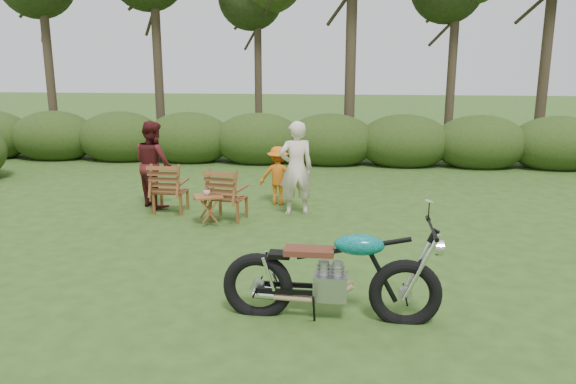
# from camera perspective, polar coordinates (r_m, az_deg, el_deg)

# --- Properties ---
(ground) EXTENTS (80.00, 80.00, 0.00)m
(ground) POSITION_cam_1_polar(r_m,az_deg,el_deg) (6.99, 1.65, -10.59)
(ground) COLOR #2A4416
(ground) RESTS_ON ground
(tree_line) EXTENTS (22.52, 11.62, 8.14)m
(tree_line) POSITION_cam_1_polar(r_m,az_deg,el_deg) (16.13, 6.47, 16.76)
(tree_line) COLOR #33281B
(tree_line) RESTS_ON ground
(motorcycle) EXTENTS (2.32, 0.92, 1.31)m
(motorcycle) POSITION_cam_1_polar(r_m,az_deg,el_deg) (6.49, 4.27, -12.59)
(motorcycle) COLOR #0DB3A7
(motorcycle) RESTS_ON ground
(lawn_chair_right) EXTENTS (0.76, 0.76, 0.95)m
(lawn_chair_right) POSITION_cam_1_polar(r_m,az_deg,el_deg) (10.24, -6.01, -2.79)
(lawn_chair_right) COLOR #5E3317
(lawn_chair_right) RESTS_ON ground
(lawn_chair_left) EXTENTS (0.66, 0.66, 0.96)m
(lawn_chair_left) POSITION_cam_1_polar(r_m,az_deg,el_deg) (10.90, -11.75, -1.99)
(lawn_chair_left) COLOR #5D3317
(lawn_chair_left) RESTS_ON ground
(side_table) EXTENTS (0.63, 0.58, 0.52)m
(side_table) POSITION_cam_1_polar(r_m,az_deg,el_deg) (9.92, -8.09, -1.81)
(side_table) COLOR brown
(side_table) RESTS_ON ground
(cup) EXTENTS (0.14, 0.14, 0.10)m
(cup) POSITION_cam_1_polar(r_m,az_deg,el_deg) (9.88, -8.25, -0.02)
(cup) COLOR beige
(cup) RESTS_ON side_table
(adult_a) EXTENTS (0.73, 0.59, 1.75)m
(adult_a) POSITION_cam_1_polar(r_m,az_deg,el_deg) (10.53, 0.81, -2.26)
(adult_a) COLOR beige
(adult_a) RESTS_ON ground
(adult_b) EXTENTS (1.03, 1.03, 1.69)m
(adult_b) POSITION_cam_1_polar(r_m,az_deg,el_deg) (11.41, -13.28, -1.38)
(adult_b) COLOR #4C1517
(adult_b) RESTS_ON ground
(child) EXTENTS (0.76, 0.45, 1.16)m
(child) POSITION_cam_1_polar(r_m,az_deg,el_deg) (11.27, -1.00, -1.21)
(child) COLOR orange
(child) RESTS_ON ground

